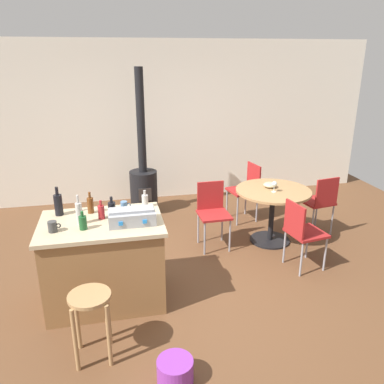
{
  "coord_description": "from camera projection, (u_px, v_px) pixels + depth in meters",
  "views": [
    {
      "loc": [
        -0.62,
        -3.76,
        2.47
      ],
      "look_at": [
        0.29,
        0.46,
        0.92
      ],
      "focal_mm": 36.43,
      "sensor_mm": 36.0,
      "label": 1
    }
  ],
  "objects": [
    {
      "name": "toolbox",
      "position": [
        132.0,
        216.0,
        3.78
      ],
      "size": [
        0.45,
        0.27,
        0.15
      ],
      "color": "gray",
      "rests_on": "kitchen_island"
    },
    {
      "name": "dining_table",
      "position": [
        273.0,
        202.0,
        5.24
      ],
      "size": [
        1.0,
        1.0,
        0.75
      ],
      "color": "black",
      "rests_on": "ground_plane"
    },
    {
      "name": "bottle_2",
      "position": [
        58.0,
        204.0,
        3.96
      ],
      "size": [
        0.08,
        0.08,
        0.3
      ],
      "color": "black",
      "rests_on": "kitchen_island"
    },
    {
      "name": "serving_bowl",
      "position": [
        270.0,
        185.0,
        5.26
      ],
      "size": [
        0.18,
        0.18,
        0.07
      ],
      "primitive_type": "ellipsoid",
      "color": "tan",
      "rests_on": "dining_table"
    },
    {
      "name": "bottle_3",
      "position": [
        145.0,
        201.0,
        4.18
      ],
      "size": [
        0.07,
        0.07,
        0.19
      ],
      "color": "#B7B2AD",
      "rests_on": "kitchen_island"
    },
    {
      "name": "bottle_4",
      "position": [
        83.0,
        222.0,
        3.65
      ],
      "size": [
        0.07,
        0.07,
        0.18
      ],
      "color": "#194C23",
      "rests_on": "kitchen_island"
    },
    {
      "name": "folding_chair_left",
      "position": [
        246.0,
        187.0,
        5.98
      ],
      "size": [
        0.47,
        0.47,
        0.88
      ],
      "color": "maroon",
      "rests_on": "ground_plane"
    },
    {
      "name": "bottle_6",
      "position": [
        101.0,
        212.0,
        3.88
      ],
      "size": [
        0.07,
        0.07,
        0.19
      ],
      "color": "maroon",
      "rests_on": "kitchen_island"
    },
    {
      "name": "plastic_bucket",
      "position": [
        175.0,
        371.0,
        3.07
      ],
      "size": [
        0.29,
        0.29,
        0.2
      ],
      "primitive_type": "cylinder",
      "color": "purple",
      "rests_on": "ground_plane"
    },
    {
      "name": "bottle_1",
      "position": [
        90.0,
        205.0,
        4.02
      ],
      "size": [
        0.07,
        0.07,
        0.23
      ],
      "color": "#603314",
      "rests_on": "kitchen_island"
    },
    {
      "name": "folding_chair_near",
      "position": [
        302.0,
        230.0,
        4.58
      ],
      "size": [
        0.46,
        0.46,
        0.85
      ],
      "color": "maroon",
      "rests_on": "ground_plane"
    },
    {
      "name": "cup_1",
      "position": [
        53.0,
        227.0,
        3.6
      ],
      "size": [
        0.12,
        0.08,
        0.1
      ],
      "color": "#383838",
      "rests_on": "kitchen_island"
    },
    {
      "name": "ground_plane",
      "position": [
        176.0,
        284.0,
        4.42
      ],
      "size": [
        8.8,
        8.8,
        0.0
      ],
      "primitive_type": "plane",
      "color": "brown"
    },
    {
      "name": "folding_chair_far",
      "position": [
        320.0,
        200.0,
        5.45
      ],
      "size": [
        0.46,
        0.46,
        0.88
      ],
      "color": "maroon",
      "rests_on": "ground_plane"
    },
    {
      "name": "cup_0",
      "position": [
        124.0,
        206.0,
        4.09
      ],
      "size": [
        0.11,
        0.07,
        0.1
      ],
      "color": "#4C7099",
      "rests_on": "kitchen_island"
    },
    {
      "name": "folding_chair_right",
      "position": [
        213.0,
        210.0,
        5.15
      ],
      "size": [
        0.41,
        0.41,
        0.87
      ],
      "color": "maroon",
      "rests_on": "ground_plane"
    },
    {
      "name": "wine_glass",
      "position": [
        274.0,
        184.0,
        5.06
      ],
      "size": [
        0.07,
        0.07,
        0.14
      ],
      "color": "silver",
      "rests_on": "dining_table"
    },
    {
      "name": "kitchen_island",
      "position": [
        105.0,
        261.0,
        3.99
      ],
      "size": [
        1.21,
        0.83,
        0.9
      ],
      "color": "olive",
      "rests_on": "ground_plane"
    },
    {
      "name": "bottle_5",
      "position": [
        79.0,
        213.0,
        3.75
      ],
      "size": [
        0.06,
        0.06,
        0.3
      ],
      "color": "#B7B2AD",
      "rests_on": "kitchen_island"
    },
    {
      "name": "back_wall",
      "position": [
        146.0,
        123.0,
        6.65
      ],
      "size": [
        8.0,
        0.1,
        2.7
      ],
      "primitive_type": "cube",
      "color": "silver",
      "rests_on": "ground_plane"
    },
    {
      "name": "wooden_stool",
      "position": [
        91.0,
        311.0,
        3.21
      ],
      "size": [
        0.35,
        0.35,
        0.62
      ],
      "color": "#A37A4C",
      "rests_on": "ground_plane"
    },
    {
      "name": "bottle_0",
      "position": [
        112.0,
        209.0,
        3.93
      ],
      "size": [
        0.08,
        0.08,
        0.21
      ],
      "color": "black",
      "rests_on": "kitchen_island"
    },
    {
      "name": "wood_stove",
      "position": [
        143.0,
        180.0,
        6.25
      ],
      "size": [
        0.44,
        0.45,
        2.29
      ],
      "color": "black",
      "rests_on": "ground_plane"
    }
  ]
}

